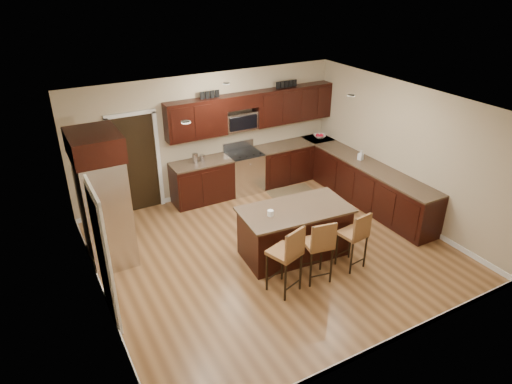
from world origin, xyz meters
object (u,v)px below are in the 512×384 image
refrigerator (103,198)px  range (244,171)px  island (294,233)px  stool_mid (319,244)px  stool_right (356,234)px  stool_left (288,253)px

refrigerator → range: bearing=20.9°
island → refrigerator: refrigerator is taller
refrigerator → island: bearing=-26.5°
island → stool_mid: stool_mid is taller
range → stool_right: range is taller
range → stool_left: stool_left is taller
stool_left → stool_mid: size_ratio=1.04×
refrigerator → stool_left: bearing=-46.0°
stool_left → stool_right: size_ratio=1.11×
range → stool_left: 3.72m
stool_mid → stool_right: size_ratio=1.06×
island → stool_mid: bearing=-91.4°
stool_right → refrigerator: size_ratio=0.45×
stool_mid → stool_right: stool_mid is taller
island → refrigerator: size_ratio=0.85×
stool_mid → range: bearing=92.2°
range → stool_left: bearing=-107.0°
stool_left → stool_right: (1.34, 0.00, -0.07)m
island → stool_right: stool_right is taller
stool_mid → stool_left: bearing=-169.8°
stool_left → refrigerator: 3.22m
stool_left → stool_right: stool_left is taller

